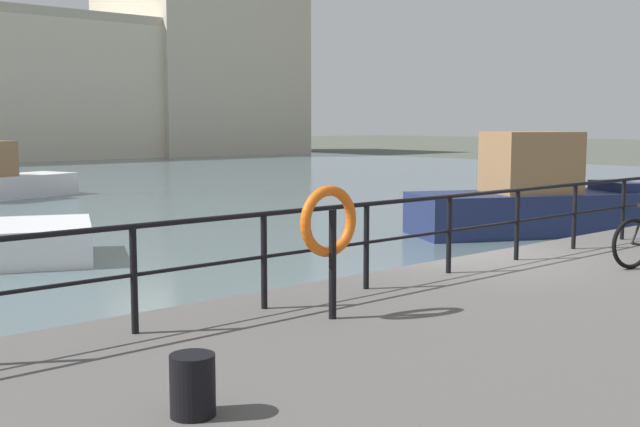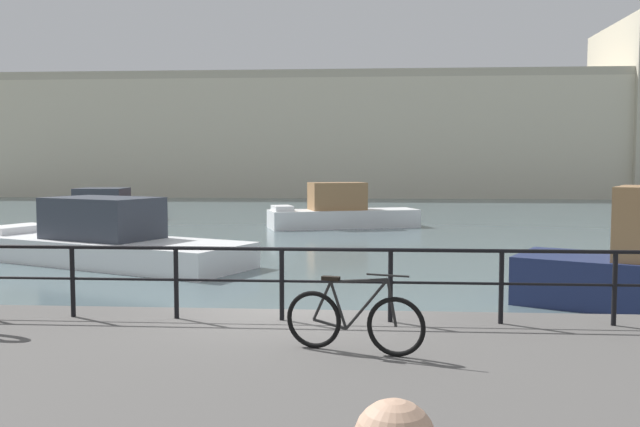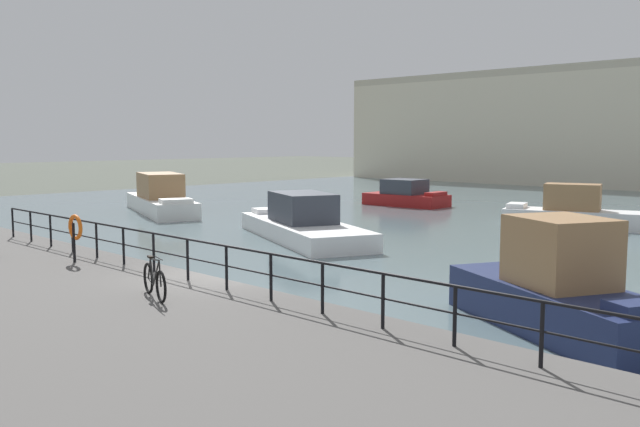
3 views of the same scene
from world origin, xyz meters
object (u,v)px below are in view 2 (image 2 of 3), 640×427
object	(u,v)px
moored_green_narrowboat	(104,208)
moored_red_daysailer	(103,241)
moored_cabin_cruiser	(341,212)
parked_bicycle	(354,321)
harbor_building	(436,133)

from	to	relation	value
moored_green_narrowboat	moored_red_daysailer	world-z (taller)	moored_red_daysailer
moored_cabin_cruiser	moored_green_narrowboat	bearing A→B (deg)	-32.11
moored_cabin_cruiser	parked_bicycle	distance (m)	24.86
moored_red_daysailer	moored_cabin_cruiser	xyz separation A→B (m)	(6.93, 12.30, 0.06)
moored_red_daysailer	moored_cabin_cruiser	world-z (taller)	moored_cabin_cruiser
parked_bicycle	moored_red_daysailer	bearing A→B (deg)	139.78
moored_cabin_cruiser	parked_bicycle	xyz separation A→B (m)	(1.17, -24.83, 0.45)
harbor_building	moored_green_narrowboat	size ratio (longest dim) A/B	13.78
moored_green_narrowboat	parked_bicycle	bearing A→B (deg)	-66.02
moored_green_narrowboat	moored_cabin_cruiser	distance (m)	13.36
harbor_building	parked_bicycle	world-z (taller)	harbor_building
parked_bicycle	harbor_building	bearing A→B (deg)	100.51
moored_green_narrowboat	parked_bicycle	world-z (taller)	parked_bicycle
harbor_building	moored_red_daysailer	bearing A→B (deg)	-107.77
moored_red_daysailer	parked_bicycle	size ratio (longest dim) A/B	5.81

